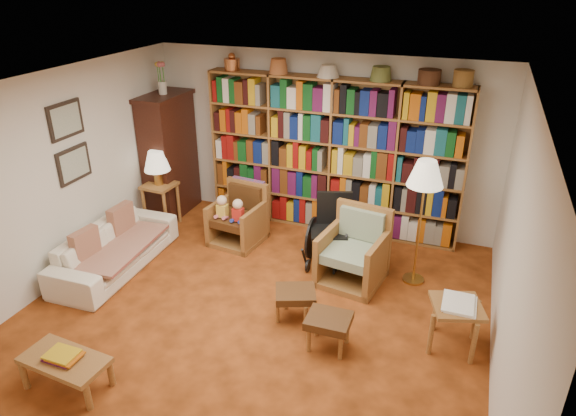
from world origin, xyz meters
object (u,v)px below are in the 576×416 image
at_px(sofa, 115,248).
at_px(footstool_b, 329,323).
at_px(side_table_papers, 456,311).
at_px(footstool_a, 296,296).
at_px(wheelchair, 331,232).
at_px(armchair_leather, 240,217).
at_px(side_table_lamp, 160,195).
at_px(coffee_table, 65,362).
at_px(armchair_sage, 354,253).
at_px(floor_lamp, 425,179).

distance_m(sofa, footstool_b, 3.04).
xyz_separation_m(side_table_papers, footstool_a, (-1.65, -0.14, -0.13)).
bearing_deg(wheelchair, sofa, -155.98).
bearing_deg(armchair_leather, wheelchair, -4.69).
height_order(sofa, armchair_leather, armchair_leather).
bearing_deg(sofa, side_table_lamp, 2.95).
height_order(sofa, side_table_lamp, side_table_lamp).
bearing_deg(armchair_leather, sofa, -133.54).
bearing_deg(footstool_b, footstool_a, 145.22).
relative_size(footstool_b, coffee_table, 0.53).
distance_m(side_table_lamp, coffee_table, 3.29).
bearing_deg(side_table_papers, armchair_sage, 144.12).
distance_m(sofa, side_table_lamp, 1.25).
relative_size(side_table_lamp, floor_lamp, 0.42).
xyz_separation_m(wheelchair, footstool_b, (0.47, -1.66, -0.12)).
bearing_deg(armchair_sage, footstool_a, -110.48).
relative_size(sofa, armchair_sage, 2.07).
bearing_deg(sofa, footstool_b, -101.84).
bearing_deg(floor_lamp, side_table_lamp, 176.70).
bearing_deg(armchair_sage, side_table_lamp, 172.55).
xyz_separation_m(floor_lamp, coffee_table, (-2.73, -2.91, -1.07)).
height_order(side_table_lamp, wheelchair, wheelchair).
xyz_separation_m(armchair_leather, side_table_papers, (2.99, -1.31, 0.08)).
distance_m(wheelchair, footstool_a, 1.34).
bearing_deg(footstool_a, footstool_b, -34.78).
relative_size(wheelchair, floor_lamp, 0.59).
xyz_separation_m(armchair_sage, side_table_papers, (1.26, -0.91, 0.08)).
distance_m(sofa, armchair_sage, 3.03).
bearing_deg(side_table_papers, wheelchair, 143.92).
height_order(armchair_leather, side_table_papers, armchair_leather).
bearing_deg(side_table_papers, floor_lamp, 116.20).
distance_m(wheelchair, floor_lamp, 1.46).
height_order(wheelchair, side_table_papers, wheelchair).
bearing_deg(sofa, wheelchair, -67.68).
bearing_deg(coffee_table, side_table_lamp, 107.81).
height_order(wheelchair, coffee_table, wheelchair).
xyz_separation_m(side_table_lamp, side_table_papers, (4.27, -1.30, -0.06)).
bearing_deg(floor_lamp, side_table_papers, -63.80).
bearing_deg(footstool_b, side_table_lamp, 150.27).
xyz_separation_m(footstool_b, coffee_table, (-2.09, -1.36, -0.02)).
relative_size(sofa, footstool_b, 4.21).
height_order(armchair_leather, coffee_table, armchair_leather).
height_order(floor_lamp, footstool_b, floor_lamp).
distance_m(floor_lamp, footstool_a, 1.96).
xyz_separation_m(side_table_papers, footstool_b, (-1.18, -0.46, -0.12)).
height_order(side_table_lamp, side_table_papers, side_table_lamp).
relative_size(floor_lamp, footstool_b, 3.55).
bearing_deg(footstool_a, sofa, 175.25).
height_order(side_table_lamp, floor_lamp, floor_lamp).
xyz_separation_m(floor_lamp, side_table_papers, (0.54, -1.09, -0.93)).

